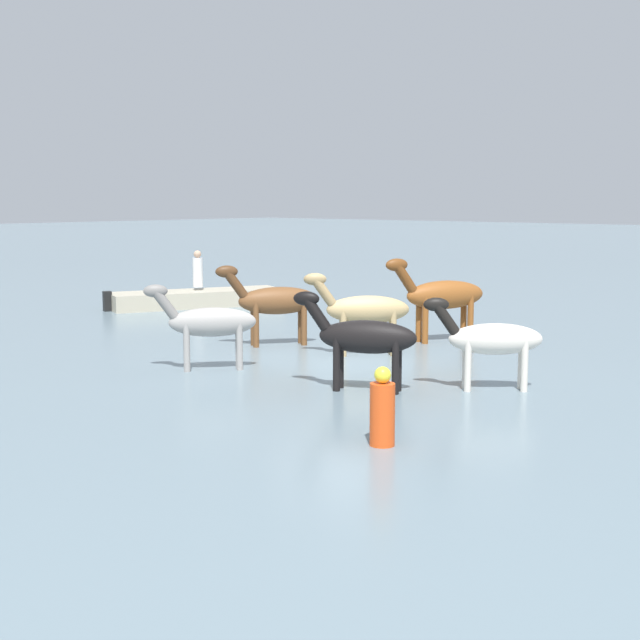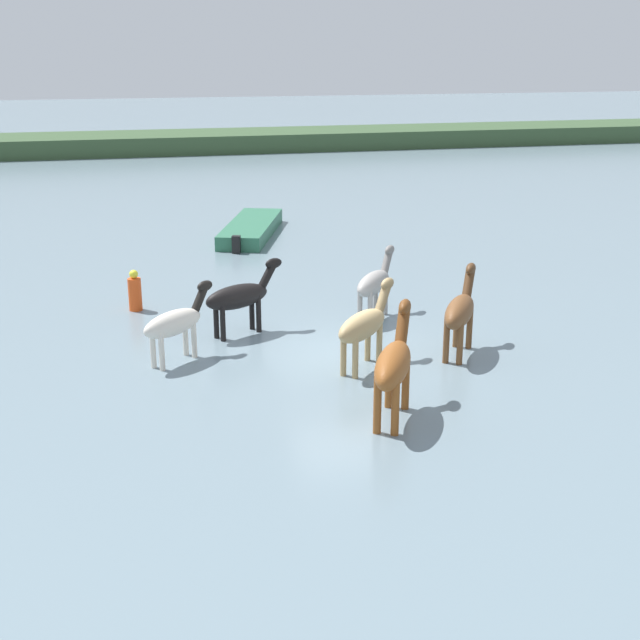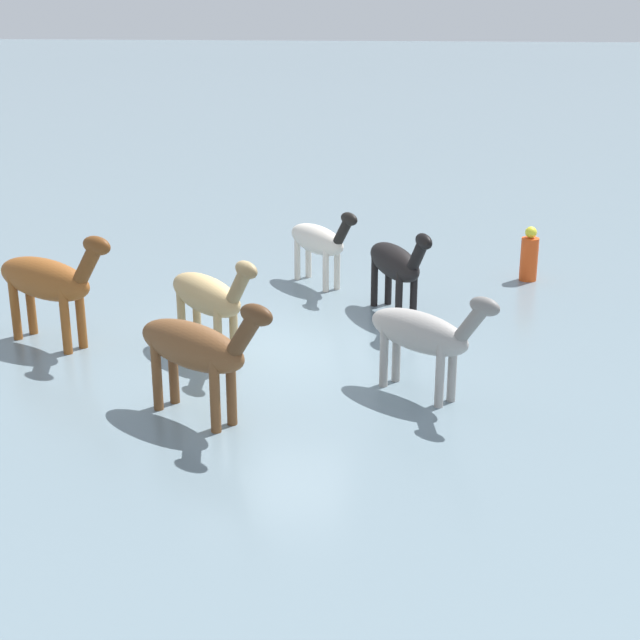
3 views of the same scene
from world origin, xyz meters
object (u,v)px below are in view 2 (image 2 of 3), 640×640
at_px(horse_gray_outer, 240,296).
at_px(buoy_channel_marker, 135,292).
at_px(horse_pinto_flank, 460,311).
at_px(horse_chestnut_trailing, 364,325).
at_px(horse_rear_stallion, 394,364).
at_px(boat_skiff_near, 251,231).
at_px(horse_dark_mare, 374,283).
at_px(horse_dun_straggler, 175,323).

height_order(horse_gray_outer, buoy_channel_marker, horse_gray_outer).
xyz_separation_m(horse_pinto_flank, buoy_channel_marker, (-7.25, 5.35, -0.55)).
height_order(horse_chestnut_trailing, buoy_channel_marker, horse_chestnut_trailing).
bearing_deg(buoy_channel_marker, horse_chestnut_trailing, -49.69).
bearing_deg(horse_rear_stallion, boat_skiff_near, 27.89).
relative_size(horse_pinto_flank, buoy_channel_marker, 2.00).
relative_size(horse_rear_stallion, boat_skiff_near, 0.43).
xyz_separation_m(horse_dark_mare, horse_dun_straggler, (-5.36, -2.05, -0.04)).
xyz_separation_m(horse_dark_mare, buoy_channel_marker, (-6.14, 2.24, -0.46)).
height_order(horse_dark_mare, horse_dun_straggler, horse_dark_mare).
bearing_deg(horse_dun_straggler, horse_rear_stallion, -87.60).
height_order(horse_rear_stallion, buoy_channel_marker, horse_rear_stallion).
bearing_deg(horse_pinto_flank, boat_skiff_near, 44.10).
bearing_deg(boat_skiff_near, horse_gray_outer, -171.17).
distance_m(horse_gray_outer, horse_dun_straggler, 2.34).
relative_size(horse_rear_stallion, horse_chestnut_trailing, 1.30).
distance_m(boat_skiff_near, buoy_channel_marker, 9.90).
relative_size(horse_pinto_flank, horse_chestnut_trailing, 1.17).
bearing_deg(buoy_channel_marker, horse_rear_stallion, -61.44).
height_order(horse_dark_mare, horse_pinto_flank, horse_pinto_flank).
height_order(horse_pinto_flank, boat_skiff_near, horse_pinto_flank).
bearing_deg(buoy_channel_marker, horse_pinto_flank, -36.40).
xyz_separation_m(horse_rear_stallion, horse_chestnut_trailing, (0.23, 2.76, -0.12)).
relative_size(horse_pinto_flank, horse_dun_straggler, 1.21).
bearing_deg(horse_gray_outer, horse_chestnut_trailing, -78.26).
distance_m(horse_chestnut_trailing, boat_skiff_near, 14.46).
bearing_deg(boat_skiff_near, horse_chestnut_trailing, -159.81).
distance_m(horse_pinto_flank, buoy_channel_marker, 9.03).
distance_m(horse_gray_outer, horse_rear_stallion, 6.12).
distance_m(horse_dark_mare, boat_skiff_near, 11.11).
bearing_deg(horse_pinto_flank, buoy_channel_marker, 87.15).
bearing_deg(horse_dun_straggler, boat_skiff_near, 33.33).
relative_size(horse_gray_outer, buoy_channel_marker, 1.95).
bearing_deg(horse_gray_outer, horse_dun_straggler, -163.65).
relative_size(horse_dun_straggler, buoy_channel_marker, 1.66).
height_order(boat_skiff_near, buoy_channel_marker, buoy_channel_marker).
distance_m(horse_gray_outer, horse_dark_mare, 3.67).
height_order(horse_chestnut_trailing, horse_dun_straggler, horse_chestnut_trailing).
xyz_separation_m(horse_dark_mare, horse_rear_stallion, (-1.54, -6.21, 0.16)).
relative_size(horse_dark_mare, boat_skiff_near, 0.34).
relative_size(horse_rear_stallion, horse_pinto_flank, 1.11).
relative_size(horse_dark_mare, horse_chestnut_trailing, 1.02).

